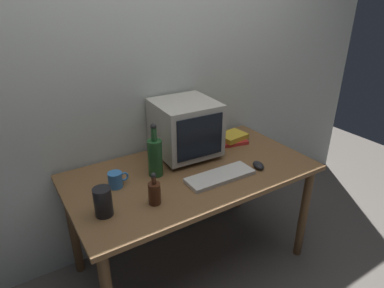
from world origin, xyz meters
TOP-DOWN VIEW (x-y plane):
  - ground_plane at (0.00, 0.00)m, footprint 6.00×6.00m
  - back_wall at (0.00, 0.46)m, footprint 4.00×0.08m
  - desk at (0.00, 0.00)m, footprint 1.50×0.80m
  - crt_monitor at (0.08, 0.21)m, footprint 0.40×0.40m
  - keyboard at (0.09, -0.16)m, footprint 0.42×0.16m
  - computer_mouse at (0.37, -0.19)m, footprint 0.09×0.11m
  - bottle_tall at (-0.21, 0.07)m, footprint 0.09×0.09m
  - bottle_short at (-0.35, -0.19)m, footprint 0.07×0.07m
  - book_stack at (0.47, 0.20)m, footprint 0.24×0.19m
  - mug at (-0.46, 0.07)m, footprint 0.12×0.08m
  - metal_canister at (-0.60, -0.14)m, footprint 0.09×0.09m

SIDE VIEW (x-z plane):
  - ground_plane at x=0.00m, z-range 0.00..0.00m
  - desk at x=0.00m, z-range 0.28..1.02m
  - keyboard at x=0.09m, z-range 0.74..0.76m
  - computer_mouse at x=0.37m, z-range 0.74..0.77m
  - book_stack at x=0.47m, z-range 0.74..0.80m
  - mug at x=-0.46m, z-range 0.74..0.83m
  - bottle_short at x=-0.35m, z-range 0.71..0.89m
  - metal_canister at x=-0.60m, z-range 0.74..0.89m
  - bottle_tall at x=-0.21m, z-range 0.70..1.03m
  - crt_monitor at x=0.08m, z-range 0.74..1.11m
  - back_wall at x=0.00m, z-range 0.00..2.50m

